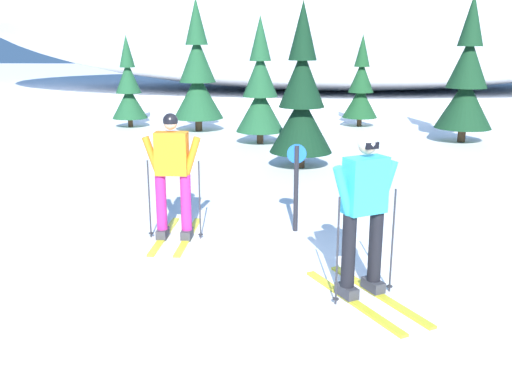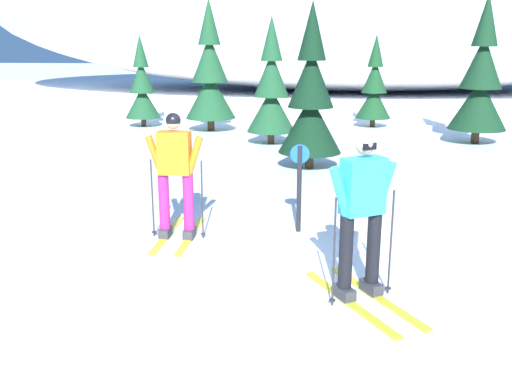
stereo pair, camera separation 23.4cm
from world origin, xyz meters
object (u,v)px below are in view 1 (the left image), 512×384
(pine_tree_center_left, at_px, (260,91))
(trail_marker_post, at_px, (296,182))
(pine_tree_right, at_px, (361,89))
(skier_cyan_jacket, at_px, (364,212))
(pine_tree_far_right, at_px, (467,82))
(pine_tree_far_left, at_px, (129,89))
(skier_orange_jacket, at_px, (173,174))
(pine_tree_center_right, at_px, (302,100))
(pine_tree_left, at_px, (198,77))

(pine_tree_center_left, xyz_separation_m, trail_marker_post, (0.79, -7.33, -0.67))
(pine_tree_right, height_order, trail_marker_post, pine_tree_right)
(skier_cyan_jacket, relative_size, pine_tree_far_right, 0.46)
(pine_tree_center_left, height_order, pine_tree_far_right, pine_tree_far_right)
(pine_tree_far_left, distance_m, trail_marker_post, 11.40)
(pine_tree_center_left, relative_size, trail_marker_post, 2.58)
(skier_orange_jacket, xyz_separation_m, pine_tree_center_right, (1.95, 4.79, 0.53))
(pine_tree_far_left, bearing_deg, trail_marker_post, -63.40)
(pine_tree_left, relative_size, pine_tree_center_left, 1.17)
(pine_tree_far_left, bearing_deg, pine_tree_left, -17.32)
(pine_tree_center_right, bearing_deg, skier_orange_jacket, -112.15)
(pine_tree_far_left, distance_m, pine_tree_center_left, 5.18)
(pine_tree_far_right, bearing_deg, pine_tree_far_left, 166.44)
(pine_tree_center_left, distance_m, pine_tree_far_right, 5.60)
(skier_orange_jacket, distance_m, pine_tree_left, 9.98)
(pine_tree_right, bearing_deg, skier_cyan_jacket, -97.43)
(pine_tree_far_left, relative_size, trail_marker_post, 2.22)
(pine_tree_far_left, relative_size, pine_tree_far_right, 0.74)
(pine_tree_far_left, xyz_separation_m, pine_tree_center_left, (4.32, -2.86, 0.20))
(pine_tree_center_right, height_order, pine_tree_far_right, pine_tree_far_right)
(pine_tree_left, bearing_deg, pine_tree_center_right, -59.73)
(skier_cyan_jacket, xyz_separation_m, trail_marker_post, (-0.67, 2.21, -0.23))
(pine_tree_right, bearing_deg, pine_tree_far_right, -49.50)
(pine_tree_center_right, relative_size, pine_tree_far_right, 0.90)
(pine_tree_right, xyz_separation_m, trail_marker_post, (-2.35, -10.66, -0.47))
(pine_tree_far_left, bearing_deg, skier_cyan_jacket, -65.03)
(pine_tree_center_left, bearing_deg, trail_marker_post, -83.88)
(skier_cyan_jacket, xyz_separation_m, pine_tree_center_right, (-0.46, 6.56, 0.52))
(pine_tree_left, relative_size, pine_tree_far_right, 1.01)
(skier_cyan_jacket, bearing_deg, pine_tree_left, 106.42)
(pine_tree_left, distance_m, trail_marker_post, 9.90)
(pine_tree_center_right, height_order, pine_tree_right, pine_tree_center_right)
(pine_tree_right, relative_size, pine_tree_far_right, 0.74)
(pine_tree_center_right, distance_m, pine_tree_right, 6.67)
(pine_tree_far_left, relative_size, pine_tree_center_right, 0.81)
(pine_tree_left, distance_m, pine_tree_center_left, 2.92)
(pine_tree_center_left, distance_m, trail_marker_post, 7.40)
(skier_orange_jacket, xyz_separation_m, pine_tree_left, (-1.04, 9.90, 0.70))
(pine_tree_left, bearing_deg, trail_marker_post, -73.69)
(pine_tree_far_left, distance_m, pine_tree_right, 7.47)
(skier_cyan_jacket, height_order, pine_tree_far_right, pine_tree_far_right)
(pine_tree_far_right, relative_size, trail_marker_post, 3.01)
(pine_tree_center_left, bearing_deg, pine_tree_right, 46.70)
(pine_tree_left, distance_m, pine_tree_right, 5.27)
(skier_orange_jacket, height_order, pine_tree_far_left, pine_tree_far_left)
(pine_tree_far_left, height_order, pine_tree_far_right, pine_tree_far_right)
(skier_cyan_jacket, distance_m, pine_tree_right, 12.98)
(pine_tree_right, bearing_deg, pine_tree_left, -166.82)
(pine_tree_left, xyz_separation_m, pine_tree_center_right, (2.98, -5.11, -0.17))
(skier_orange_jacket, distance_m, pine_tree_right, 11.83)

